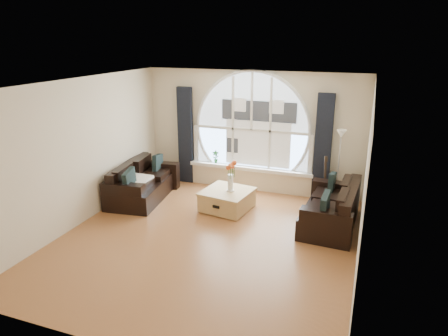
# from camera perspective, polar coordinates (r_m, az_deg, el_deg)

# --- Properties ---
(ground) EXTENTS (5.00, 5.50, 0.01)m
(ground) POSITION_cam_1_polar(r_m,az_deg,el_deg) (7.22, -2.48, -10.06)
(ground) COLOR brown
(ground) RESTS_ON ground
(ceiling) EXTENTS (5.00, 5.50, 0.01)m
(ceiling) POSITION_cam_1_polar(r_m,az_deg,el_deg) (6.41, -2.81, 11.78)
(ceiling) COLOR silver
(ceiling) RESTS_ON ground
(wall_back) EXTENTS (5.00, 0.01, 2.70)m
(wall_back) POSITION_cam_1_polar(r_m,az_deg,el_deg) (9.20, 3.95, 5.13)
(wall_back) COLOR beige
(wall_back) RESTS_ON ground
(wall_front) EXTENTS (5.00, 0.01, 2.70)m
(wall_front) POSITION_cam_1_polar(r_m,az_deg,el_deg) (4.47, -16.44, -9.99)
(wall_front) COLOR beige
(wall_front) RESTS_ON ground
(wall_left) EXTENTS (0.01, 5.50, 2.70)m
(wall_left) POSITION_cam_1_polar(r_m,az_deg,el_deg) (7.95, -19.53, 2.07)
(wall_left) COLOR beige
(wall_left) RESTS_ON ground
(wall_right) EXTENTS (0.01, 5.50, 2.70)m
(wall_right) POSITION_cam_1_polar(r_m,az_deg,el_deg) (6.22, 19.19, -2.21)
(wall_right) COLOR beige
(wall_right) RESTS_ON ground
(attic_slope) EXTENTS (0.92, 5.50, 0.72)m
(attic_slope) POSITION_cam_1_polar(r_m,az_deg,el_deg) (5.97, 17.29, 7.14)
(attic_slope) COLOR silver
(attic_slope) RESTS_ON ground
(arched_window) EXTENTS (2.60, 0.06, 2.15)m
(arched_window) POSITION_cam_1_polar(r_m,az_deg,el_deg) (9.11, 3.94, 6.78)
(arched_window) COLOR silver
(arched_window) RESTS_ON wall_back
(window_sill) EXTENTS (2.90, 0.22, 0.08)m
(window_sill) POSITION_cam_1_polar(r_m,az_deg,el_deg) (9.33, 3.67, -0.03)
(window_sill) COLOR white
(window_sill) RESTS_ON wall_back
(window_frame) EXTENTS (2.76, 0.08, 2.15)m
(window_frame) POSITION_cam_1_polar(r_m,az_deg,el_deg) (9.08, 3.88, 6.75)
(window_frame) COLOR white
(window_frame) RESTS_ON wall_back
(neighbor_house) EXTENTS (1.70, 0.02, 1.50)m
(neighbor_house) POSITION_cam_1_polar(r_m,az_deg,el_deg) (9.08, 4.81, 5.92)
(neighbor_house) COLOR silver
(neighbor_house) RESTS_ON wall_back
(curtain_left) EXTENTS (0.35, 0.12, 2.30)m
(curtain_left) POSITION_cam_1_polar(r_m,az_deg,el_deg) (9.69, -5.43, 4.54)
(curtain_left) COLOR black
(curtain_left) RESTS_ON ground
(curtain_right) EXTENTS (0.35, 0.12, 2.30)m
(curtain_right) POSITION_cam_1_polar(r_m,az_deg,el_deg) (8.84, 13.73, 2.78)
(curtain_right) COLOR black
(curtain_right) RESTS_ON ground
(sofa_left) EXTENTS (1.10, 1.87, 0.79)m
(sofa_left) POSITION_cam_1_polar(r_m,az_deg,el_deg) (8.97, -11.32, -1.84)
(sofa_left) COLOR black
(sofa_left) RESTS_ON ground
(sofa_right) EXTENTS (0.99, 1.81, 0.78)m
(sofa_right) POSITION_cam_1_polar(r_m,az_deg,el_deg) (7.82, 14.75, -5.13)
(sofa_right) COLOR black
(sofa_right) RESTS_ON ground
(coffee_chest) EXTENTS (1.06, 1.06, 0.46)m
(coffee_chest) POSITION_cam_1_polar(r_m,az_deg,el_deg) (8.31, 0.44, -4.39)
(coffee_chest) COLOR tan
(coffee_chest) RESTS_ON ground
(throw_blanket) EXTENTS (0.56, 0.56, 0.10)m
(throw_blanket) POSITION_cam_1_polar(r_m,az_deg,el_deg) (8.73, -12.26, -1.78)
(throw_blanket) COLOR silver
(throw_blanket) RESTS_ON sofa_left
(vase_flowers) EXTENTS (0.24, 0.24, 0.70)m
(vase_flowers) POSITION_cam_1_polar(r_m,az_deg,el_deg) (8.08, 0.90, -0.66)
(vase_flowers) COLOR white
(vase_flowers) RESTS_ON coffee_chest
(floor_lamp) EXTENTS (0.24, 0.24, 1.60)m
(floor_lamp) POSITION_cam_1_polar(r_m,az_deg,el_deg) (8.74, 15.78, 0.06)
(floor_lamp) COLOR #B2B2B2
(floor_lamp) RESTS_ON ground
(guitar) EXTENTS (0.43, 0.36, 1.06)m
(guitar) POSITION_cam_1_polar(r_m,az_deg,el_deg) (8.82, 13.99, -1.50)
(guitar) COLOR #95552F
(guitar) RESTS_ON ground
(potted_plant) EXTENTS (0.18, 0.15, 0.30)m
(potted_plant) POSITION_cam_1_polar(r_m,az_deg,el_deg) (9.53, -1.19, 1.59)
(potted_plant) COLOR #1E6023
(potted_plant) RESTS_ON window_sill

